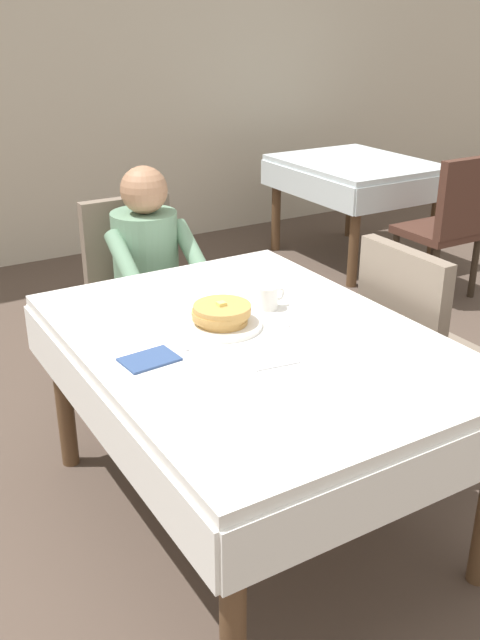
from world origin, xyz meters
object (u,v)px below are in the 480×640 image
(plate_breakfast, at_px, (221,325))
(background_chair_empty, at_px, (451,220))
(fork_left_of_plate, at_px, (174,340))
(breakfast_stack, at_px, (221,313))
(chair_right_side, at_px, (416,342))
(cup_coffee, at_px, (268,298))
(knife_right_of_plate, at_px, (271,317))
(chair_diner, at_px, (138,284))
(dining_table_main, at_px, (252,359))
(diner_person, at_px, (149,266))
(spoon_near_edge, at_px, (278,366))
(background_table_far, at_px, (355,177))

(plate_breakfast, xyz_separation_m, background_chair_empty, (2.28, 1.10, -0.22))
(fork_left_of_plate, bearing_deg, breakfast_stack, -85.48)
(chair_right_side, relative_size, plate_breakfast, 3.32)
(chair_right_side, xyz_separation_m, cup_coffee, (-0.60, 0.17, 0.25))
(plate_breakfast, bearing_deg, knife_right_of_plate, -6.01)
(chair_diner, bearing_deg, dining_table_main, 86.09)
(dining_table_main, relative_size, plate_breakfast, 5.44)
(diner_person, bearing_deg, breakfast_stack, 81.70)
(chair_diner, distance_m, background_chair_empty, 2.15)
(dining_table_main, height_order, diner_person, diner_person)
(spoon_near_edge, xyz_separation_m, background_chair_empty, (2.28, 1.44, -0.21))
(background_table_far, bearing_deg, dining_table_main, -135.89)
(dining_table_main, xyz_separation_m, cup_coffee, (0.17, 0.17, 0.13))
(diner_person, height_order, background_table_far, diner_person)
(cup_coffee, distance_m, knife_right_of_plate, 0.09)
(plate_breakfast, bearing_deg, chair_diner, 82.86)
(background_table_far, bearing_deg, fork_left_of_plate, -140.11)
(plate_breakfast, relative_size, background_table_far, 0.25)
(chair_right_side, bearing_deg, background_table_far, 145.98)
(plate_breakfast, bearing_deg, background_table_far, 41.88)
(diner_person, height_order, background_chair_empty, diner_person)
(dining_table_main, xyz_separation_m, plate_breakfast, (-0.05, 0.11, 0.10))
(spoon_near_edge, distance_m, background_chair_empty, 2.71)
(chair_diner, height_order, knife_right_of_plate, chair_diner)
(background_table_far, bearing_deg, chair_right_side, -124.02)
(chair_diner, relative_size, cup_coffee, 8.23)
(spoon_near_edge, bearing_deg, fork_left_of_plate, 128.70)
(chair_diner, xyz_separation_m, spoon_near_edge, (-0.13, -1.40, 0.21))
(cup_coffee, bearing_deg, background_chair_empty, 26.85)
(dining_table_main, height_order, knife_right_of_plate, knife_right_of_plate)
(background_table_far, bearing_deg, knife_right_of_plate, -135.35)
(knife_right_of_plate, height_order, background_chair_empty, background_chair_empty)
(chair_right_side, height_order, spoon_near_edge, chair_right_side)
(cup_coffee, bearing_deg, dining_table_main, -135.60)
(breakfast_stack, xyz_separation_m, background_table_far, (2.28, 2.04, -0.17))
(knife_right_of_plate, height_order, background_table_far, knife_right_of_plate)
(chair_diner, xyz_separation_m, fork_left_of_plate, (-0.32, -1.07, 0.21))
(diner_person, distance_m, background_chair_empty, 2.16)
(background_table_far, distance_m, background_chair_empty, 0.95)
(dining_table_main, bearing_deg, background_chair_empty, 28.50)
(chair_diner, xyz_separation_m, cup_coffee, (0.09, -1.00, 0.25))
(dining_table_main, distance_m, background_table_far, 3.10)
(breakfast_stack, bearing_deg, dining_table_main, -66.27)
(breakfast_stack, height_order, knife_right_of_plate, breakfast_stack)
(chair_diner, relative_size, spoon_near_edge, 6.20)
(diner_person, height_order, fork_left_of_plate, diner_person)
(chair_right_side, bearing_deg, chair_diner, -149.45)
(dining_table_main, distance_m, background_chair_empty, 2.54)
(cup_coffee, bearing_deg, plate_breakfast, -166.25)
(chair_diner, height_order, cup_coffee, chair_diner)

